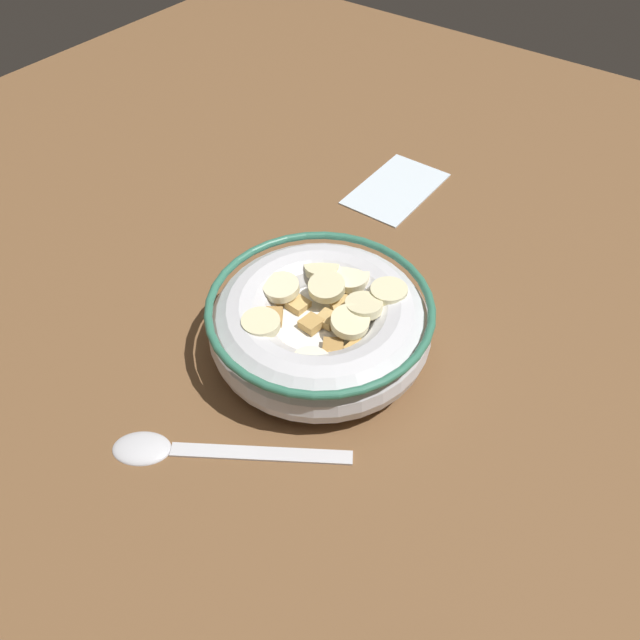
% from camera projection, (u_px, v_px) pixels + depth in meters
% --- Properties ---
extents(ground_plane, '(1.18, 1.18, 0.02)m').
position_uv_depth(ground_plane, '(320.00, 356.00, 0.47)').
color(ground_plane, brown).
extents(cereal_bowl, '(0.16, 0.16, 0.05)m').
position_uv_depth(cereal_bowl, '(320.00, 323.00, 0.45)').
color(cereal_bowl, silver).
rests_on(cereal_bowl, ground_plane).
extents(spoon, '(0.10, 0.14, 0.01)m').
position_uv_depth(spoon, '(182.00, 448.00, 0.40)').
color(spoon, silver).
rests_on(spoon, ground_plane).
extents(folded_napkin, '(0.11, 0.06, 0.00)m').
position_uv_depth(folded_napkin, '(396.00, 188.00, 0.61)').
color(folded_napkin, silver).
rests_on(folded_napkin, ground_plane).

